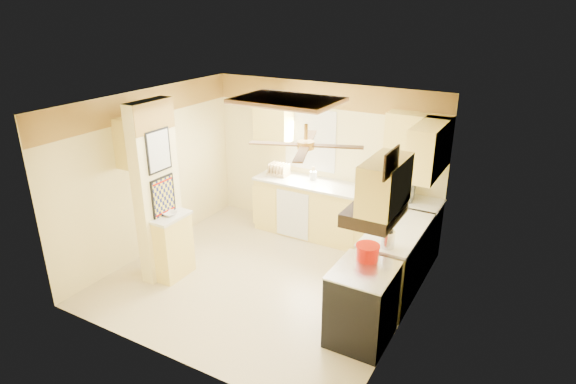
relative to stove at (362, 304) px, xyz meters
The scene contains 34 objects.
floor 1.82m from the stove, 161.77° to the left, with size 4.00×4.00×0.00m, color beige.
ceiling 2.69m from the stove, 161.77° to the left, with size 4.00×4.00×0.00m, color white.
wall_back 3.07m from the stove, 124.28° to the left, with size 4.00×4.00×0.00m, color #FAE699.
wall_front 2.29m from the stove, 141.04° to the right, with size 4.00×4.00×0.00m, color #FAE699.
wall_left 3.79m from the stove, behind, with size 3.80×3.80×0.00m, color #FAE699.
wall_right 1.02m from the stove, 59.02° to the left, with size 3.80×3.80×0.00m, color #FAE699.
wallpaper_border 3.48m from the stove, 124.50° to the left, with size 4.00×0.02×0.40m, color gold.
partition_column 3.12m from the stove, behind, with size 0.20×0.70×2.50m, color #FAE699.
partition_ledge 2.80m from the stove, behind, with size 0.25×0.55×0.90m, color #FFE479.
ledge_top 2.84m from the stove, behind, with size 0.28×0.58×0.04m, color silver.
lower_cabinets_back 2.45m from the stove, 118.55° to the left, with size 3.00×0.60×0.90m, color #FFE479.
lower_cabinets_right 1.15m from the stove, 88.49° to the left, with size 0.60×1.40×0.90m, color #FFE479.
countertop_back 2.48m from the stove, 118.66° to the left, with size 3.04×0.64×0.04m, color silver.
countertop_right 1.24m from the stove, 88.99° to the left, with size 0.64×1.44×0.04m, color silver.
dishwasher_panel 2.66m from the stove, 136.25° to the left, with size 0.58×0.02×0.80m, color white.
window 3.29m from the stove, 128.23° to the left, with size 0.92×0.02×1.02m.
upper_cab_back_left 3.67m from the stove, 137.92° to the left, with size 0.60×0.35×0.70m, color #FFE479.
upper_cab_back_right 2.67m from the stove, 93.01° to the left, with size 0.90×0.35×0.70m, color #FFE479.
upper_cab_right 2.28m from the stove, 85.07° to the left, with size 0.35×1.00×0.70m, color #FFE479.
upper_cab_left_wall 3.77m from the stove, behind, with size 0.35×0.75×0.70m, color #FFE479.
upper_cab_over_stove 1.50m from the stove, ahead, with size 0.35×0.76×0.52m, color #FFE479.
stove is the anchor object (origin of this frame).
range_hood 1.16m from the stove, ahead, with size 0.50×0.76×0.14m, color black.
poster_menu 3.22m from the stove, behind, with size 0.02×0.42×0.57m.
poster_nashville 3.00m from the stove, behind, with size 0.02×0.42×0.57m.
ceiling_light_panel 2.75m from the stove, 146.22° to the left, with size 1.35×0.95×0.06m.
ceiling_fan 1.95m from the stove, 167.38° to the right, with size 1.15×1.15×0.26m.
vent_grate 1.90m from the stove, 48.45° to the right, with size 0.02×0.40×0.25m, color black.
microwave 2.27m from the stove, 98.81° to the left, with size 0.53×0.36×0.29m, color white.
bowl 2.87m from the stove, behind, with size 0.19×0.19×0.05m, color white.
dutch_oven 0.60m from the stove, 103.12° to the left, with size 0.28×0.28×0.18m.
kettle 0.83m from the stove, 83.17° to the left, with size 0.16×0.16×0.24m.
dish_rack 3.26m from the stove, 137.54° to the left, with size 0.34×0.25×0.20m.
utensil_crock 2.90m from the stove, 128.08° to the left, with size 0.11×0.11×0.23m.
Camera 1 is at (3.20, -4.98, 3.66)m, focal length 30.00 mm.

